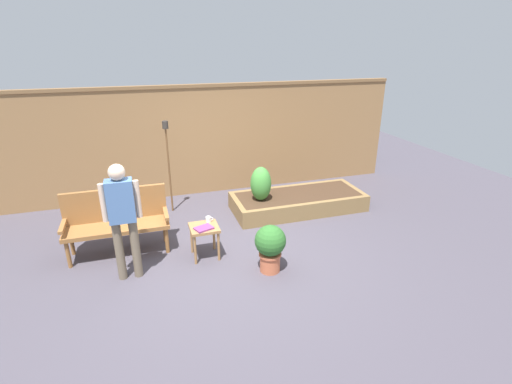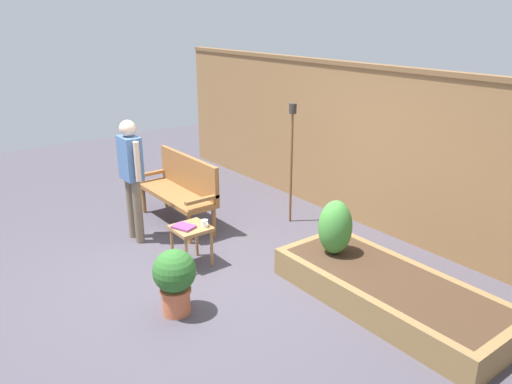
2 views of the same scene
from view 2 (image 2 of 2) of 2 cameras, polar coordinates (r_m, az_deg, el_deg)
ground_plane at (r=5.66m, az=-6.35°, el=-9.55°), size 14.00×14.00×0.00m
fence_back at (r=6.85m, az=12.26°, el=5.21°), size 8.40×0.14×2.16m
garden_bench at (r=6.89m, az=-8.48°, el=0.79°), size 1.44×0.48×0.94m
side_table at (r=5.74m, az=-7.42°, el=-4.70°), size 0.40×0.40×0.48m
cup_on_table at (r=5.68m, az=-5.88°, el=-3.58°), size 0.11×0.08×0.08m
book_on_table at (r=5.68m, az=-8.24°, el=-3.96°), size 0.28×0.25×0.03m
potted_boxwood at (r=4.88m, az=-9.26°, el=-9.61°), size 0.42×0.42×0.67m
raised_planter_bed at (r=5.23m, az=15.06°, el=-10.93°), size 2.40×1.00×0.30m
shrub_near_bench at (r=5.41m, az=9.03°, el=-4.01°), size 0.36×0.36×0.60m
tiki_torch at (r=6.69m, az=4.12°, el=5.69°), size 0.10×0.10×1.66m
person_by_bench at (r=6.34m, az=-14.06°, el=2.41°), size 0.47×0.20×1.56m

